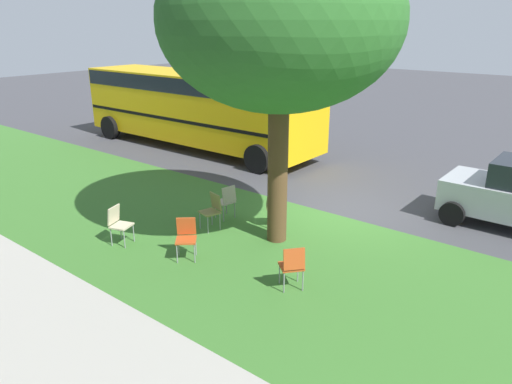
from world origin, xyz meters
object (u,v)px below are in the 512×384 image
chair_5 (272,206)px  chair_0 (292,264)px  chair_2 (186,235)px  school_bus (197,103)px  street_tree (280,22)px  chair_1 (227,199)px  chair_3 (212,209)px  chair_4 (118,222)px

chair_5 → chair_0: bearing=133.7°
chair_2 → school_bus: bearing=-46.5°
school_bus → chair_5: bearing=147.5°
street_tree → school_bus: 9.52m
chair_1 → chair_2: (-0.77, 2.12, 0.00)m
chair_1 → chair_0: bearing=150.9°
chair_3 → chair_4: 2.17m
chair_1 → chair_3: bearing=102.1°
chair_0 → chair_4: bearing=10.6°
chair_0 → chair_3: bearing=-19.9°
chair_0 → street_tree: bearing=-46.4°
street_tree → chair_0: street_tree is taller
chair_2 → school_bus: (6.58, -6.94, 1.24)m
street_tree → chair_5: size_ratio=7.45×
chair_5 → school_bus: school_bus is taller
chair_5 → chair_3: bearing=45.4°
chair_0 → chair_2: same height
chair_0 → chair_2: 2.48m
chair_0 → chair_4: 4.22m
chair_3 → chair_5: (-1.02, -1.04, 0.00)m
chair_2 → chair_3: size_ratio=1.00×
chair_0 → chair_2: bearing=7.6°
street_tree → chair_2: 4.71m
street_tree → chair_0: 4.74m
chair_1 → chair_4: 2.73m
chair_4 → school_bus: 8.95m
chair_1 → chair_3: size_ratio=1.00×
street_tree → chair_1: bearing=-6.9°
street_tree → chair_4: size_ratio=7.45×
chair_1 → chair_5: (-1.17, -0.36, 0.00)m
street_tree → chair_5: street_tree is taller
street_tree → chair_1: size_ratio=7.45×
chair_1 → school_bus: size_ratio=0.08×
street_tree → chair_2: street_tree is taller
chair_2 → chair_5: bearing=-99.2°
street_tree → chair_3: bearing=16.8°
street_tree → chair_4: street_tree is taller
chair_0 → school_bus: size_ratio=0.08×
chair_1 → chair_4: same height
chair_2 → chair_3: same height
chair_5 → chair_4: bearing=54.4°
chair_3 → chair_1: bearing=-77.9°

